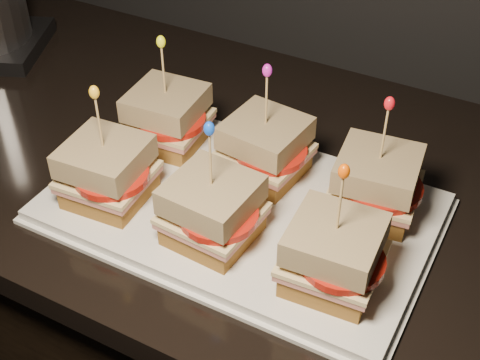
% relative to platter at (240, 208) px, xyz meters
% --- Properties ---
extents(platter, '(0.47, 0.29, 0.02)m').
position_rel_platter_xyz_m(platter, '(0.00, 0.00, 0.00)').
color(platter, silver).
rests_on(platter, granite_slab).
extents(platter_rim, '(0.48, 0.30, 0.01)m').
position_rel_platter_xyz_m(platter_rim, '(0.00, 0.00, -0.01)').
color(platter_rim, silver).
rests_on(platter_rim, granite_slab).
extents(sandwich_0_bread_bot, '(0.10, 0.10, 0.03)m').
position_rel_platter_xyz_m(sandwich_0_bread_bot, '(-0.15, 0.07, 0.02)').
color(sandwich_0_bread_bot, brown).
rests_on(sandwich_0_bread_bot, platter).
extents(sandwich_0_ham, '(0.11, 0.10, 0.01)m').
position_rel_platter_xyz_m(sandwich_0_ham, '(-0.15, 0.07, 0.04)').
color(sandwich_0_ham, '#B96054').
rests_on(sandwich_0_ham, sandwich_0_bread_bot).
extents(sandwich_0_cheese, '(0.11, 0.11, 0.01)m').
position_rel_platter_xyz_m(sandwich_0_cheese, '(-0.15, 0.07, 0.05)').
color(sandwich_0_cheese, beige).
rests_on(sandwich_0_cheese, sandwich_0_ham).
extents(sandwich_0_tomato, '(0.09, 0.09, 0.01)m').
position_rel_platter_xyz_m(sandwich_0_tomato, '(-0.14, 0.06, 0.05)').
color(sandwich_0_tomato, '#B3190E').
rests_on(sandwich_0_tomato, sandwich_0_cheese).
extents(sandwich_0_bread_top, '(0.10, 0.10, 0.03)m').
position_rel_platter_xyz_m(sandwich_0_bread_top, '(-0.15, 0.07, 0.07)').
color(sandwich_0_bread_top, '#502F13').
rests_on(sandwich_0_bread_top, sandwich_0_tomato).
extents(sandwich_0_pick, '(0.00, 0.00, 0.09)m').
position_rel_platter_xyz_m(sandwich_0_pick, '(-0.15, 0.07, 0.12)').
color(sandwich_0_pick, tan).
rests_on(sandwich_0_pick, sandwich_0_bread_top).
extents(sandwich_0_frill, '(0.01, 0.01, 0.02)m').
position_rel_platter_xyz_m(sandwich_0_frill, '(-0.15, 0.07, 0.16)').
color(sandwich_0_frill, '#F0F617').
rests_on(sandwich_0_frill, sandwich_0_pick).
extents(sandwich_1_bread_bot, '(0.10, 0.10, 0.03)m').
position_rel_platter_xyz_m(sandwich_1_bread_bot, '(0.00, 0.07, 0.02)').
color(sandwich_1_bread_bot, brown).
rests_on(sandwich_1_bread_bot, platter).
extents(sandwich_1_ham, '(0.11, 0.11, 0.01)m').
position_rel_platter_xyz_m(sandwich_1_ham, '(0.00, 0.07, 0.04)').
color(sandwich_1_ham, '#B96054').
rests_on(sandwich_1_ham, sandwich_1_bread_bot).
extents(sandwich_1_cheese, '(0.11, 0.11, 0.01)m').
position_rel_platter_xyz_m(sandwich_1_cheese, '(0.00, 0.07, 0.05)').
color(sandwich_1_cheese, beige).
rests_on(sandwich_1_cheese, sandwich_1_ham).
extents(sandwich_1_tomato, '(0.09, 0.09, 0.01)m').
position_rel_platter_xyz_m(sandwich_1_tomato, '(0.01, 0.06, 0.05)').
color(sandwich_1_tomato, '#B3190E').
rests_on(sandwich_1_tomato, sandwich_1_cheese).
extents(sandwich_1_bread_top, '(0.10, 0.10, 0.03)m').
position_rel_platter_xyz_m(sandwich_1_bread_top, '(0.00, 0.07, 0.07)').
color(sandwich_1_bread_top, '#502F13').
rests_on(sandwich_1_bread_top, sandwich_1_tomato).
extents(sandwich_1_pick, '(0.00, 0.00, 0.09)m').
position_rel_platter_xyz_m(sandwich_1_pick, '(0.00, 0.07, 0.12)').
color(sandwich_1_pick, tan).
rests_on(sandwich_1_pick, sandwich_1_bread_top).
extents(sandwich_1_frill, '(0.01, 0.01, 0.02)m').
position_rel_platter_xyz_m(sandwich_1_frill, '(0.00, 0.07, 0.16)').
color(sandwich_1_frill, '#D01DB8').
rests_on(sandwich_1_frill, sandwich_1_pick).
extents(sandwich_2_bread_bot, '(0.10, 0.10, 0.03)m').
position_rel_platter_xyz_m(sandwich_2_bread_bot, '(0.15, 0.07, 0.02)').
color(sandwich_2_bread_bot, brown).
rests_on(sandwich_2_bread_bot, platter).
extents(sandwich_2_ham, '(0.11, 0.11, 0.01)m').
position_rel_platter_xyz_m(sandwich_2_ham, '(0.15, 0.07, 0.04)').
color(sandwich_2_ham, '#B96054').
rests_on(sandwich_2_ham, sandwich_2_bread_bot).
extents(sandwich_2_cheese, '(0.11, 0.11, 0.01)m').
position_rel_platter_xyz_m(sandwich_2_cheese, '(0.15, 0.07, 0.05)').
color(sandwich_2_cheese, beige).
rests_on(sandwich_2_cheese, sandwich_2_ham).
extents(sandwich_2_tomato, '(0.09, 0.09, 0.01)m').
position_rel_platter_xyz_m(sandwich_2_tomato, '(0.16, 0.06, 0.05)').
color(sandwich_2_tomato, '#B3190E').
rests_on(sandwich_2_tomato, sandwich_2_cheese).
extents(sandwich_2_bread_top, '(0.10, 0.10, 0.03)m').
position_rel_platter_xyz_m(sandwich_2_bread_top, '(0.15, 0.07, 0.07)').
color(sandwich_2_bread_top, '#502F13').
rests_on(sandwich_2_bread_top, sandwich_2_tomato).
extents(sandwich_2_pick, '(0.00, 0.00, 0.09)m').
position_rel_platter_xyz_m(sandwich_2_pick, '(0.15, 0.07, 0.12)').
color(sandwich_2_pick, tan).
rests_on(sandwich_2_pick, sandwich_2_bread_top).
extents(sandwich_2_frill, '(0.01, 0.01, 0.02)m').
position_rel_platter_xyz_m(sandwich_2_frill, '(0.15, 0.07, 0.16)').
color(sandwich_2_frill, red).
rests_on(sandwich_2_frill, sandwich_2_pick).
extents(sandwich_3_bread_bot, '(0.10, 0.10, 0.03)m').
position_rel_platter_xyz_m(sandwich_3_bread_bot, '(-0.15, -0.07, 0.02)').
color(sandwich_3_bread_bot, brown).
rests_on(sandwich_3_bread_bot, platter).
extents(sandwich_3_ham, '(0.11, 0.10, 0.01)m').
position_rel_platter_xyz_m(sandwich_3_ham, '(-0.15, -0.07, 0.04)').
color(sandwich_3_ham, '#B96054').
rests_on(sandwich_3_ham, sandwich_3_bread_bot).
extents(sandwich_3_cheese, '(0.11, 0.11, 0.01)m').
position_rel_platter_xyz_m(sandwich_3_cheese, '(-0.15, -0.07, 0.05)').
color(sandwich_3_cheese, beige).
rests_on(sandwich_3_cheese, sandwich_3_ham).
extents(sandwich_3_tomato, '(0.09, 0.09, 0.01)m').
position_rel_platter_xyz_m(sandwich_3_tomato, '(-0.14, -0.07, 0.05)').
color(sandwich_3_tomato, '#B3190E').
rests_on(sandwich_3_tomato, sandwich_3_cheese).
extents(sandwich_3_bread_top, '(0.10, 0.10, 0.03)m').
position_rel_platter_xyz_m(sandwich_3_bread_top, '(-0.15, -0.07, 0.07)').
color(sandwich_3_bread_top, '#502F13').
rests_on(sandwich_3_bread_top, sandwich_3_tomato).
extents(sandwich_3_pick, '(0.00, 0.00, 0.09)m').
position_rel_platter_xyz_m(sandwich_3_pick, '(-0.15, -0.07, 0.12)').
color(sandwich_3_pick, tan).
rests_on(sandwich_3_pick, sandwich_3_bread_top).
extents(sandwich_3_frill, '(0.01, 0.01, 0.02)m').
position_rel_platter_xyz_m(sandwich_3_frill, '(-0.15, -0.07, 0.16)').
color(sandwich_3_frill, yellow).
rests_on(sandwich_3_frill, sandwich_3_pick).
extents(sandwich_4_bread_bot, '(0.10, 0.10, 0.03)m').
position_rel_platter_xyz_m(sandwich_4_bread_bot, '(0.00, -0.07, 0.02)').
color(sandwich_4_bread_bot, brown).
rests_on(sandwich_4_bread_bot, platter).
extents(sandwich_4_ham, '(0.11, 0.10, 0.01)m').
position_rel_platter_xyz_m(sandwich_4_ham, '(0.00, -0.07, 0.04)').
color(sandwich_4_ham, '#B96054').
rests_on(sandwich_4_ham, sandwich_4_bread_bot).
extents(sandwich_4_cheese, '(0.11, 0.11, 0.01)m').
position_rel_platter_xyz_m(sandwich_4_cheese, '(0.00, -0.07, 0.05)').
color(sandwich_4_cheese, beige).
rests_on(sandwich_4_cheese, sandwich_4_ham).
extents(sandwich_4_tomato, '(0.09, 0.09, 0.01)m').
position_rel_platter_xyz_m(sandwich_4_tomato, '(0.01, -0.07, 0.05)').
color(sandwich_4_tomato, '#B3190E').
rests_on(sandwich_4_tomato, sandwich_4_cheese).
extents(sandwich_4_bread_top, '(0.10, 0.10, 0.03)m').
position_rel_platter_xyz_m(sandwich_4_bread_top, '(0.00, -0.07, 0.07)').
color(sandwich_4_bread_top, '#502F13').
rests_on(sandwich_4_bread_top, sandwich_4_tomato).
extents(sandwich_4_pick, '(0.00, 0.00, 0.09)m').
position_rel_platter_xyz_m(sandwich_4_pick, '(0.00, -0.07, 0.12)').
color(sandwich_4_pick, tan).
rests_on(sandwich_4_pick, sandwich_4_bread_top).
extents(sandwich_4_frill, '(0.01, 0.01, 0.02)m').
position_rel_platter_xyz_m(sandwich_4_frill, '(0.00, -0.07, 0.16)').
color(sandwich_4_frill, blue).
rests_on(sandwich_4_frill, sandwich_4_pick).
extents(sandwich_5_bread_bot, '(0.10, 0.10, 0.03)m').
position_rel_platter_xyz_m(sandwich_5_bread_bot, '(0.15, -0.07, 0.02)').
color(sandwich_5_bread_bot, brown).
rests_on(sandwich_5_bread_bot, platter).
extents(sandwich_5_ham, '(0.11, 0.10, 0.01)m').
position_rel_platter_xyz_m(sandwich_5_ham, '(0.15, -0.07, 0.04)').
color(sandwich_5_ham, '#B96054').
rests_on(sandwich_5_ham, sandwich_5_bread_bot).
extents(sandwich_5_cheese, '(0.11, 0.11, 0.01)m').
position_rel_platter_xyz_m(sandwich_5_cheese, '(0.15, -0.07, 0.05)').
color(sandwich_5_cheese, beige).
rests_on(sandwich_5_cheese, sandwich_5_ham).
extents(sandwich_5_tomato, '(0.09, 0.09, 0.01)m').
position_rel_platter_xyz_m(sandwich_5_tomato, '(0.16, -0.07, 0.05)').
color(sandwich_5_tomato, '#B3190E').
rests_on(sandwich_5_tomato, sandwich_5_cheese).
extents(sandwich_5_bread_top, '(0.10, 0.10, 0.03)m').
position_rel_platter_xyz_m(sandwich_5_bread_top, '(0.15, -0.07, 0.07)').
color(sandwich_5_bread_top, '#502F13').
rests_on(sandwich_5_bread_top, sandwich_5_tomato).
extents(sandwich_5_pick, '(0.00, 0.00, 0.09)m').
position_rel_platter_xyz_m(sandwich_5_pick, '(0.15, -0.07, 0.12)').
color(sandwich_5_pick, tan).
rests_on(sandwich_5_pick, sandwich_5_bread_top).
extents(sandwich_5_frill, '(0.01, 0.01, 0.02)m').
position_rel_platter_xyz_m(sandwich_5_frill, '(0.15, -0.07, 0.16)').
color(sandwich_5_frill, '#E64F04').
rests_on(sandwich_5_frill, sandwich_5_pick).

